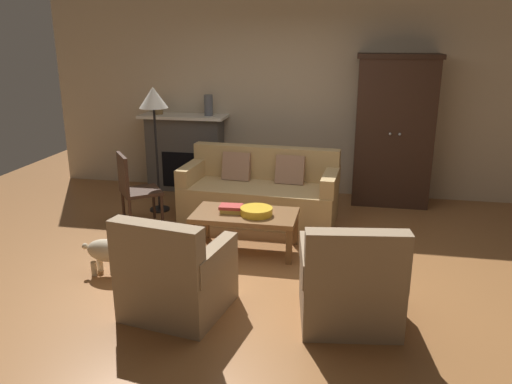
# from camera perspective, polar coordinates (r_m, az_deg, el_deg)

# --- Properties ---
(ground_plane) EXTENTS (9.60, 9.60, 0.00)m
(ground_plane) POSITION_cam_1_polar(r_m,az_deg,el_deg) (5.29, 0.39, -7.67)
(ground_plane) COLOR #9E6638
(back_wall) EXTENTS (7.20, 0.10, 2.80)m
(back_wall) POSITION_cam_1_polar(r_m,az_deg,el_deg) (7.37, 4.15, 10.74)
(back_wall) COLOR beige
(back_wall) RESTS_ON ground
(fireplace) EXTENTS (1.26, 0.48, 1.12)m
(fireplace) POSITION_cam_1_polar(r_m,az_deg,el_deg) (7.61, -7.92, 4.47)
(fireplace) COLOR #4C4947
(fireplace) RESTS_ON ground
(armoire) EXTENTS (1.06, 0.57, 2.00)m
(armoire) POSITION_cam_1_polar(r_m,az_deg,el_deg) (7.06, 15.16, 6.65)
(armoire) COLOR #382319
(armoire) RESTS_ON ground
(couch) EXTENTS (1.96, 0.96, 0.86)m
(couch) POSITION_cam_1_polar(r_m,az_deg,el_deg) (6.40, 0.49, -0.13)
(couch) COLOR tan
(couch) RESTS_ON ground
(coffee_table) EXTENTS (1.10, 0.60, 0.42)m
(coffee_table) POSITION_cam_1_polar(r_m,az_deg,el_deg) (5.41, -1.24, -2.91)
(coffee_table) COLOR brown
(coffee_table) RESTS_ON ground
(fruit_bowl) EXTENTS (0.34, 0.34, 0.08)m
(fruit_bowl) POSITION_cam_1_polar(r_m,az_deg,el_deg) (5.32, 0.05, -2.18)
(fruit_bowl) COLOR gold
(fruit_bowl) RESTS_ON coffee_table
(book_stack) EXTENTS (0.26, 0.19, 0.08)m
(book_stack) POSITION_cam_1_polar(r_m,az_deg,el_deg) (5.41, -2.75, -1.87)
(book_stack) COLOR gold
(book_stack) RESTS_ON coffee_table
(mantel_vase_bronze) EXTENTS (0.13, 0.13, 0.17)m
(mantel_vase_bronze) POSITION_cam_1_polar(r_m,az_deg,el_deg) (7.61, -10.91, 9.20)
(mantel_vase_bronze) COLOR olive
(mantel_vase_bronze) RESTS_ON fireplace
(mantel_vase_slate) EXTENTS (0.13, 0.13, 0.30)m
(mantel_vase_slate) POSITION_cam_1_polar(r_m,az_deg,el_deg) (7.36, -5.35, 9.66)
(mantel_vase_slate) COLOR #565B66
(mantel_vase_slate) RESTS_ON fireplace
(armchair_near_left) EXTENTS (0.89, 0.89, 0.88)m
(armchair_near_left) POSITION_cam_1_polar(r_m,az_deg,el_deg) (4.29, -9.03, -9.46)
(armchair_near_left) COLOR #997F60
(armchair_near_left) RESTS_ON ground
(armchair_near_right) EXTENTS (0.87, 0.87, 0.88)m
(armchair_near_right) POSITION_cam_1_polar(r_m,az_deg,el_deg) (4.18, 10.45, -10.30)
(armchair_near_right) COLOR #997F60
(armchair_near_right) RESTS_ON ground
(side_chair_wooden) EXTENTS (0.62, 0.62, 0.90)m
(side_chair_wooden) POSITION_cam_1_polar(r_m,az_deg,el_deg) (6.20, -13.58, 0.68)
(side_chair_wooden) COLOR #382319
(side_chair_wooden) RESTS_ON ground
(floor_lamp) EXTENTS (0.36, 0.36, 1.61)m
(floor_lamp) POSITION_cam_1_polar(r_m,az_deg,el_deg) (6.56, -11.40, 9.55)
(floor_lamp) COLOR black
(floor_lamp) RESTS_ON ground
(dog) EXTENTS (0.57, 0.22, 0.39)m
(dog) POSITION_cam_1_polar(r_m,az_deg,el_deg) (5.09, -16.08, -6.40)
(dog) COLOR beige
(dog) RESTS_ON ground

